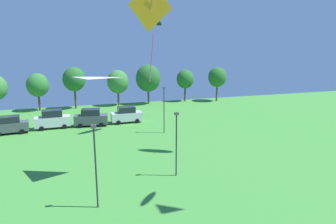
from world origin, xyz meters
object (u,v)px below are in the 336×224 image
Objects in this scene: treeline_tree_6 at (217,77)px; kite_flying_9 at (151,10)px; kite_flying_5 at (153,20)px; treeline_tree_4 at (148,78)px; light_post_0 at (176,140)px; light_post_2 at (95,162)px; parked_car_leftmost at (10,125)px; treeline_tree_2 at (74,79)px; parked_car_rightmost_in_row at (126,115)px; treeline_tree_3 at (118,82)px; treeline_tree_1 at (38,85)px; treeline_tree_5 at (185,79)px; parked_car_third_from_left at (91,118)px; light_post_1 at (164,107)px; kite_flying_2 at (89,94)px; parked_car_second_from_left at (53,119)px.

kite_flying_9 is at bearing -121.59° from treeline_tree_6.
kite_flying_5 is 0.67× the size of kite_flying_9.
kite_flying_9 is 42.98m from treeline_tree_4.
light_post_2 is (-7.05, -3.29, 0.17)m from light_post_0.
treeline_tree_2 reaches higher than parked_car_leftmost.
treeline_tree_6 is (14.17, -1.45, -0.11)m from treeline_tree_4.
parked_car_rightmost_in_row is at bearing -62.13° from treeline_tree_2.
parked_car_rightmost_in_row is at bearing 74.89° from light_post_2.
parked_car_rightmost_in_row is at bearing -116.73° from treeline_tree_4.
parked_car_leftmost is 0.68× the size of treeline_tree_3.
parked_car_leftmost is (-17.97, 5.12, -13.16)m from kite_flying_5.
treeline_tree_4 reaches higher than treeline_tree_2.
parked_car_rightmost_in_row reaches higher than parked_car_leftmost.
treeline_tree_3 is at bearing 84.10° from kite_flying_9.
light_post_2 is 37.02m from treeline_tree_1.
parked_car_leftmost is 0.80× the size of light_post_0.
treeline_tree_3 reaches higher than treeline_tree_5.
parked_car_third_from_left is 5.15m from parked_car_rightmost_in_row.
parked_car_rightmost_in_row is 15.61m from treeline_tree_4.
kite_flying_9 is 0.76× the size of treeline_tree_3.
treeline_tree_3 is (-2.80, 20.62, 1.06)m from light_post_1.
treeline_tree_4 is at bearing 0.93° from treeline_tree_1.
treeline_tree_5 reaches higher than light_post_1.
treeline_tree_3 is 0.88× the size of treeline_tree_4.
kite_flying_2 is at bearing -88.68° from treeline_tree_2.
treeline_tree_6 is (31.26, 12.08, 3.65)m from parked_car_second_from_left.
treeline_tree_1 is 0.98× the size of treeline_tree_3.
kite_flying_2 is 21.36m from parked_car_leftmost.
parked_car_second_from_left is at bearing -175.71° from parked_car_third_from_left.
treeline_tree_4 reaches higher than parked_car_rightmost_in_row.
parked_car_rightmost_in_row is 14.24m from treeline_tree_3.
treeline_tree_5 reaches higher than parked_car_rightmost_in_row.
treeline_tree_3 reaches higher than parked_car_leftmost.
kite_flying_5 reaches higher than parked_car_third_from_left.
treeline_tree_2 is (-9.52, 19.33, -9.00)m from kite_flying_5.
treeline_tree_6 is (27.21, 31.28, -2.62)m from kite_flying_2.
kite_flying_9 is at bearing -71.18° from parked_car_leftmost.
parked_car_third_from_left is 24.71m from treeline_tree_5.
kite_flying_9 reaches higher than treeline_tree_1.
kite_flying_2 is 0.51× the size of treeline_tree_2.
kite_flying_9 reaches higher than kite_flying_2.
treeline_tree_4 is (17.08, 13.53, 3.76)m from parked_car_second_from_left.
treeline_tree_2 is at bearing -178.61° from treeline_tree_4.
treeline_tree_5 reaches higher than parked_car_third_from_left.
parked_car_leftmost is 22.34m from treeline_tree_3.
light_post_0 is (-1.76, -13.74, -11.05)m from kite_flying_5.
light_post_0 is at bearing -67.25° from treeline_tree_1.
kite_flying_5 reaches higher than parked_car_leftmost.
light_post_2 is at bearing -79.37° from treeline_tree_1.
parked_car_second_from_left reaches higher than parked_car_third_from_left.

